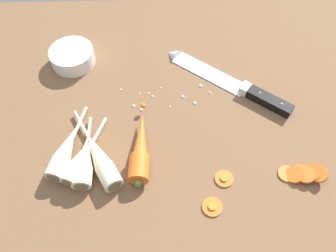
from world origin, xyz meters
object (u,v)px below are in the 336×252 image
parsnip_front (84,162)px  carrot_slice_stray_mid (224,178)px  carrot_slice_stack (303,174)px  carrot_slice_stray_near (212,206)px  parsnip_mid_right (100,159)px  parsnip_mid_left (65,152)px  chefs_knife (224,79)px  whole_carrot (140,148)px  parsnip_back (81,160)px  prep_bowl (72,56)px

parsnip_front → carrot_slice_stray_mid: parsnip_front is taller
carrot_slice_stack → carrot_slice_stray_near: carrot_slice_stack is taller
parsnip_mid_right → carrot_slice_stray_near: parsnip_mid_right is taller
parsnip_front → parsnip_mid_left: bearing=151.3°
chefs_knife → whole_carrot: (-20.14, -19.87, 1.45)cm
chefs_knife → parsnip_front: (-31.59, -22.59, 1.33)cm
chefs_knife → carrot_slice_stray_mid: size_ratio=7.69×
whole_carrot → parsnip_front: (-11.45, -2.73, -0.12)cm
carrot_slice_stray_near → parsnip_mid_left: bearing=157.7°
carrot_slice_stack → parsnip_back: bearing=174.8°
parsnip_mid_left → carrot_slice_stack: size_ratio=1.95×
parsnip_mid_left → parsnip_back: bearing=-27.7°
parsnip_mid_right → parsnip_back: bearing=-178.5°
parsnip_back → carrot_slice_stack: bearing=-5.2°
carrot_slice_stack → prep_bowl: prep_bowl is taller
chefs_knife → carrot_slice_stray_mid: (-3.15, -26.49, -0.29)cm
parsnip_back → carrot_slice_stray_near: (26.02, -10.22, -1.62)cm
whole_carrot → parsnip_front: whole_carrot is taller
whole_carrot → parsnip_front: 11.77cm
carrot_slice_stack → prep_bowl: (-50.54, 33.99, 1.18)cm
carrot_slice_stray_near → parsnip_mid_right: bearing=155.1°
parsnip_mid_left → chefs_knife: bearing=29.5°
chefs_knife → prep_bowl: 38.41cm
prep_bowl → carrot_slice_stray_mid: bearing=-44.8°
carrot_slice_stray_mid → carrot_slice_stray_near: bearing=-117.2°
chefs_knife → parsnip_front: size_ratio=1.70×
whole_carrot → carrot_slice_stack: bearing=-11.0°
parsnip_mid_left → parsnip_back: (3.67, -1.92, 0.00)cm
parsnip_mid_right → prep_bowl: size_ratio=1.85×
parsnip_mid_right → prep_bowl: 31.17cm
parsnip_back → parsnip_mid_right: bearing=1.5°
parsnip_back → prep_bowl: size_ratio=1.55×
whole_carrot → prep_bowl: size_ratio=1.85×
parsnip_mid_left → carrot_slice_stack: (48.80, -6.03, -1.01)cm
carrot_slice_stray_near → prep_bowl: bearing=128.1°
whole_carrot → carrot_slice_stray_mid: whole_carrot is taller
parsnip_mid_left → whole_carrot: bearing=1.4°
parsnip_front → parsnip_mid_right: bearing=9.2°
chefs_knife → parsnip_mid_right: bearing=-142.1°
chefs_knife → parsnip_mid_right: (-28.37, -22.07, 1.33)cm
prep_bowl → carrot_slice_stray_near: bearing=-51.9°
parsnip_mid_right → parsnip_back: size_ratio=1.19×
parsnip_mid_right → carrot_slice_stray_near: size_ratio=5.04×
parsnip_front → carrot_slice_stack: 44.70cm
parsnip_back → carrot_slice_stack: 45.33cm
carrot_slice_stack → chefs_knife: bearing=116.2°
parsnip_front → carrot_slice_stack: (44.54, -3.69, -1.01)cm
parsnip_mid_right → carrot_slice_stray_near: (22.19, -10.32, -1.62)cm
parsnip_mid_left → carrot_slice_stack: 49.19cm
prep_bowl → parsnip_mid_right: bearing=-72.8°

